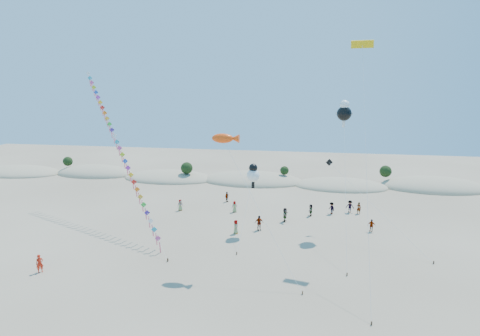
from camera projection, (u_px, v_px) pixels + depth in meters
name	position (u px, v px, depth m)	size (l,w,h in m)	color
ground	(171.00, 318.00, 31.17)	(160.00, 160.00, 0.00)	#817159
dune_ridge	(257.00, 181.00, 74.50)	(145.30, 11.49, 5.57)	gray
kite_train	(117.00, 143.00, 51.42)	(19.88, 21.00, 20.20)	#3F2D1E
fish_kite	(226.00, 139.00, 38.80)	(9.29, 6.20, 13.15)	#3F2D1E
cartoon_kite_low	(253.00, 174.00, 48.07)	(1.55, 8.05, 8.51)	#3F2D1E
cartoon_kite_high	(344.00, 112.00, 48.13)	(2.00, 14.56, 15.96)	#3F2D1E
parafoil_kite	(363.00, 49.00, 41.09)	(2.31, 16.69, 22.27)	#3F2D1E
dark_kite	(357.00, 189.00, 46.77)	(10.77, 9.59, 8.78)	#3F2D1E
flyer_foreground	(40.00, 264.00, 38.55)	(0.66, 0.43, 1.80)	red
beachgoers	(290.00, 212.00, 54.27)	(26.76, 13.84, 1.90)	slate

